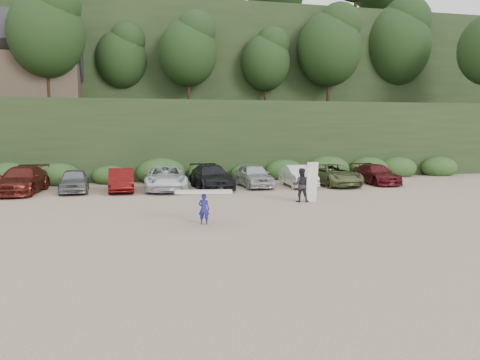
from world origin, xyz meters
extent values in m
plane|color=tan|center=(0.00, 0.00, 0.00)|extent=(120.00, 120.00, 0.00)
cube|color=black|center=(0.00, 22.00, 3.00)|extent=(80.00, 14.00, 6.00)
cube|color=black|center=(0.00, 40.00, 8.00)|extent=(90.00, 30.00, 16.00)
ellipsoid|color=black|center=(0.00, 22.00, 11.00)|extent=(66.00, 12.00, 10.00)
cube|color=#2B491E|center=(-0.55, 14.50, 0.60)|extent=(46.20, 2.00, 1.20)
cube|color=brown|center=(-12.00, 24.00, 8.00)|extent=(8.00, 6.00, 4.00)
imported|color=#551913|center=(-10.29, 10.39, 0.80)|extent=(2.68, 5.66, 1.59)
imported|color=slate|center=(-7.33, 10.26, 0.71)|extent=(1.94, 4.28, 1.42)
imported|color=#5C0E0D|center=(-4.55, 9.95, 0.70)|extent=(1.59, 4.29, 1.40)
imported|color=silver|center=(-1.82, 10.01, 0.77)|extent=(2.84, 5.69, 1.55)
imported|color=black|center=(1.09, 9.99, 0.76)|extent=(2.51, 5.39, 1.52)
imported|color=#B1B1B6|center=(3.98, 10.28, 0.77)|extent=(1.98, 4.60, 1.55)
imported|color=silver|center=(6.87, 9.64, 0.72)|extent=(1.70, 4.42, 1.44)
imported|color=#576239|center=(9.51, 9.84, 0.72)|extent=(2.69, 5.33, 1.45)
imported|color=#4F1217|center=(12.82, 10.05, 0.68)|extent=(1.95, 4.71, 1.36)
imported|color=navy|center=(-1.10, -1.12, 0.62)|extent=(0.52, 0.42, 1.25)
cube|color=silver|center=(-1.10, -1.12, 1.32)|extent=(2.36, 1.01, 0.09)
imported|color=black|center=(4.78, 3.50, 0.90)|extent=(1.05, 0.94, 1.80)
cube|color=beige|center=(5.30, 3.30, 1.06)|extent=(0.59, 0.31, 2.12)
camera|label=1|loc=(-3.90, -19.56, 3.82)|focal=35.00mm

